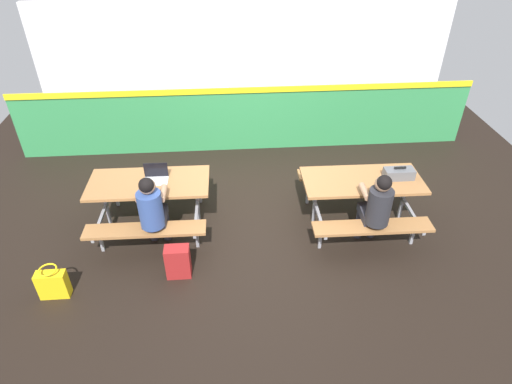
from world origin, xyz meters
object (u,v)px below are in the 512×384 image
object	(u,v)px
laptop_silver	(156,177)
tote_bag_bright	(53,284)
picnic_table_right	(361,189)
picnic_table_left	(150,192)
backpack_dark	(178,262)
toolbox_grey	(399,174)
student_further	(377,206)
student_nearer	(152,208)

from	to	relation	value
laptop_silver	tote_bag_bright	world-z (taller)	laptop_silver
picnic_table_right	laptop_silver	distance (m)	2.80
picnic_table_left	laptop_silver	world-z (taller)	laptop_silver
backpack_dark	tote_bag_bright	size ratio (longest dim) A/B	1.02
laptop_silver	toolbox_grey	xyz separation A→B (m)	(3.27, -0.21, 0.02)
student_further	toolbox_grey	distance (m)	0.73
student_further	laptop_silver	size ratio (longest dim) A/B	3.74
toolbox_grey	tote_bag_bright	bearing A→B (deg)	-166.23
backpack_dark	tote_bag_bright	xyz separation A→B (m)	(-1.44, -0.23, -0.02)
picnic_table_right	toolbox_grey	xyz separation A→B (m)	(0.49, -0.01, 0.24)
picnic_table_left	tote_bag_bright	bearing A→B (deg)	-129.36
picnic_table_left	picnic_table_right	bearing A→B (deg)	-3.27
picnic_table_left	student_nearer	xyz separation A→B (m)	(0.11, -0.56, 0.14)
student_further	backpack_dark	distance (m)	2.57
student_further	student_nearer	bearing A→B (deg)	176.66
picnic_table_left	laptop_silver	size ratio (longest dim) A/B	5.04
student_nearer	laptop_silver	bearing A→B (deg)	90.64
picnic_table_left	student_further	size ratio (longest dim) A/B	1.35
student_nearer	tote_bag_bright	distance (m)	1.42
picnic_table_left	tote_bag_bright	world-z (taller)	picnic_table_left
laptop_silver	toolbox_grey	size ratio (longest dim) A/B	0.81
picnic_table_left	backpack_dark	xyz separation A→B (m)	(0.41, -1.02, -0.36)
student_nearer	student_further	bearing A→B (deg)	-3.34
toolbox_grey	student_nearer	bearing A→B (deg)	-173.24
picnic_table_left	toolbox_grey	size ratio (longest dim) A/B	4.06
tote_bag_bright	toolbox_grey	bearing A→B (deg)	13.77
laptop_silver	tote_bag_bright	distance (m)	1.81
picnic_table_right	backpack_dark	world-z (taller)	picnic_table_right
picnic_table_left	tote_bag_bright	size ratio (longest dim) A/B	3.78
picnic_table_left	toolbox_grey	world-z (taller)	toolbox_grey
student_further	toolbox_grey	xyz separation A→B (m)	(0.46, 0.55, 0.10)
student_further	toolbox_grey	bearing A→B (deg)	50.03
picnic_table_right	toolbox_grey	world-z (taller)	toolbox_grey
tote_bag_bright	laptop_silver	bearing A→B (deg)	48.76
toolbox_grey	backpack_dark	distance (m)	3.14
picnic_table_right	student_further	xyz separation A→B (m)	(0.02, -0.56, 0.14)
picnic_table_left	student_further	bearing A→B (deg)	-13.92
laptop_silver	toolbox_grey	world-z (taller)	laptop_silver
picnic_table_left	backpack_dark	size ratio (longest dim) A/B	3.69
backpack_dark	student_nearer	bearing A→B (deg)	123.49
student_further	picnic_table_left	bearing A→B (deg)	166.08
student_nearer	picnic_table_right	bearing A→B (deg)	8.05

